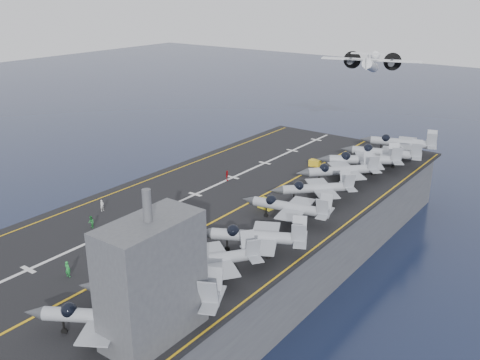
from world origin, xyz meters
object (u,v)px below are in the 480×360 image
Objects in this scene: tow_cart_a at (152,265)px; transport_plane at (370,66)px; fighter_jet_0 at (99,315)px; island_superstructure at (151,266)px.

tow_cart_a is 85.55m from transport_plane.
fighter_jet_0 is 97.58m from transport_plane.
transport_plane is at bearing 99.10° from fighter_jet_0.
island_superstructure is at bearing -78.11° from transport_plane.
island_superstructure reaches higher than fighter_jet_0.
tow_cart_a is at bearing -82.95° from transport_plane.
tow_cart_a is (-4.95, 11.76, -1.59)m from fighter_jet_0.
tow_cart_a is at bearing 136.59° from island_superstructure.
island_superstructure is at bearing -43.41° from tow_cart_a.
island_superstructure is at bearing 37.17° from fighter_jet_0.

